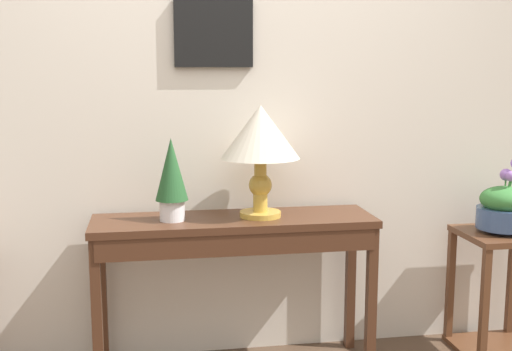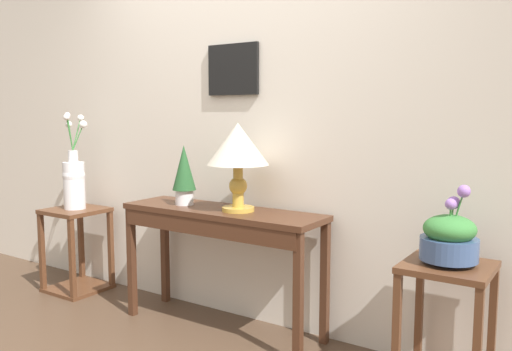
{
  "view_description": "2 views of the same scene",
  "coord_description": "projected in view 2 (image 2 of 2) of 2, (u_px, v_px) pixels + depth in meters",
  "views": [
    {
      "loc": [
        -0.37,
        -1.78,
        1.44
      ],
      "look_at": [
        0.12,
        1.14,
        0.96
      ],
      "focal_mm": 44.87,
      "sensor_mm": 36.0,
      "label": 1
    },
    {
      "loc": [
        1.96,
        -1.4,
        1.35
      ],
      "look_at": [
        0.2,
        1.24,
        0.97
      ],
      "focal_mm": 37.09,
      "sensor_mm": 36.0,
      "label": 2
    }
  ],
  "objects": [
    {
      "name": "back_wall_with_art",
      "position": [
        246.0,
        105.0,
        3.4
      ],
      "size": [
        9.0,
        0.13,
        2.8
      ],
      "color": "beige",
      "rests_on": "ground"
    },
    {
      "name": "console_table",
      "position": [
        219.0,
        227.0,
        3.23
      ],
      "size": [
        1.33,
        0.38,
        0.76
      ],
      "color": "#472819",
      "rests_on": "ground"
    },
    {
      "name": "table_lamp",
      "position": [
        238.0,
        148.0,
        3.13
      ],
      "size": [
        0.37,
        0.37,
        0.53
      ],
      "color": "gold",
      "rests_on": "console_table"
    },
    {
      "name": "potted_plant_on_console",
      "position": [
        184.0,
        173.0,
        3.36
      ],
      "size": [
        0.15,
        0.15,
        0.38
      ],
      "color": "silver",
      "rests_on": "console_table"
    },
    {
      "name": "pedestal_stand_left",
      "position": [
        77.0,
        250.0,
        4.01
      ],
      "size": [
        0.4,
        0.4,
        0.63
      ],
      "color": "#56331E",
      "rests_on": "ground"
    },
    {
      "name": "flower_vase_tall_left",
      "position": [
        74.0,
        178.0,
        3.95
      ],
      "size": [
        0.17,
        0.2,
        0.72
      ],
      "color": "silver",
      "rests_on": "pedestal_stand_left"
    },
    {
      "name": "pedestal_stand_right",
      "position": [
        445.0,
        330.0,
        2.51
      ],
      "size": [
        0.4,
        0.4,
        0.64
      ],
      "color": "#56331E",
      "rests_on": "ground"
    },
    {
      "name": "planter_bowl_wide_right",
      "position": [
        449.0,
        238.0,
        2.46
      ],
      "size": [
        0.27,
        0.27,
        0.38
      ],
      "color": "#3D5684",
      "rests_on": "pedestal_stand_right"
    }
  ]
}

